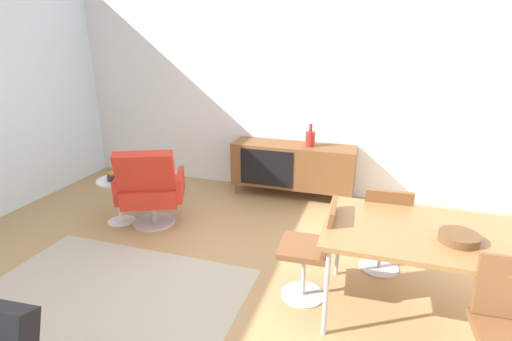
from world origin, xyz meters
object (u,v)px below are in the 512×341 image
object	(u,v)px
sideboard	(293,165)
side_table_round	(119,195)
wooden_bowl_on_table	(459,238)
dining_chair_front_right	(511,329)
lounge_chair_red	(150,187)
dining_chair_back_left	(384,225)
dining_table	(439,238)
vase_cobalt	(310,138)
fruit_bowl	(116,176)
dining_chair_near_window	(313,247)

from	to	relation	value
sideboard	side_table_round	bearing A→B (deg)	-142.28
wooden_bowl_on_table	dining_chair_front_right	xyz separation A→B (m)	(0.24, -0.46, -0.30)
sideboard	lounge_chair_red	xyz separation A→B (m)	(-1.32, -1.33, 0.03)
wooden_bowl_on_table	dining_chair_back_left	world-z (taller)	dining_chair_back_left
wooden_bowl_on_table	dining_chair_back_left	distance (m)	0.85
dining_table	wooden_bowl_on_table	distance (m)	0.16
sideboard	dining_chair_front_right	xyz separation A→B (m)	(1.85, -2.61, 0.03)
dining_table	dining_chair_back_left	bearing A→B (deg)	121.87
dining_table	side_table_round	distance (m)	3.34
sideboard	dining_chair_back_left	xyz separation A→B (m)	(1.16, -1.50, 0.03)
vase_cobalt	fruit_bowl	world-z (taller)	vase_cobalt
side_table_round	dining_chair_back_left	bearing A→B (deg)	-3.01
dining_table	fruit_bowl	xyz separation A→B (m)	(-3.24, 0.71, -0.14)
vase_cobalt	dining_chair_back_left	distance (m)	1.81
wooden_bowl_on_table	dining_chair_back_left	xyz separation A→B (m)	(-0.45, 0.66, -0.30)
dining_chair_near_window	lounge_chair_red	bearing A→B (deg)	159.46
vase_cobalt	wooden_bowl_on_table	bearing A→B (deg)	-57.10
dining_chair_near_window	sideboard	bearing A→B (deg)	106.77
dining_table	dining_chair_back_left	xyz separation A→B (m)	(-0.35, 0.56, -0.23)
vase_cobalt	lounge_chair_red	xyz separation A→B (m)	(-1.54, -1.33, -0.35)
vase_cobalt	side_table_round	distance (m)	2.42
wooden_bowl_on_table	dining_chair_back_left	bearing A→B (deg)	124.44
sideboard	side_table_round	xyz separation A→B (m)	(-1.74, -1.34, -0.12)
dining_chair_front_right	lounge_chair_red	distance (m)	3.43
wooden_bowl_on_table	dining_chair_near_window	world-z (taller)	dining_chair_near_window
wooden_bowl_on_table	dining_chair_front_right	distance (m)	0.60
dining_chair_back_left	side_table_round	bearing A→B (deg)	176.99
sideboard	vase_cobalt	size ratio (longest dim) A/B	5.57
dining_chair_near_window	fruit_bowl	xyz separation A→B (m)	(-2.36, 0.71, 0.09)
sideboard	vase_cobalt	bearing A→B (deg)	0.50
dining_chair_back_left	fruit_bowl	xyz separation A→B (m)	(-2.90, 0.15, 0.09)
dining_table	dining_chair_near_window	distance (m)	0.92
vase_cobalt	dining_table	xyz separation A→B (m)	(1.29, -2.06, -0.12)
dining_chair_back_left	vase_cobalt	bearing A→B (deg)	122.21
side_table_round	sideboard	bearing A→B (deg)	37.72
lounge_chair_red	fruit_bowl	bearing A→B (deg)	-177.49
dining_chair_back_left	side_table_round	distance (m)	2.91
sideboard	dining_chair_back_left	size ratio (longest dim) A/B	1.87
sideboard	dining_table	size ratio (longest dim) A/B	1.00
vase_cobalt	dining_chair_front_right	bearing A→B (deg)	-57.94
dining_table	side_table_round	world-z (taller)	dining_table
wooden_bowl_on_table	side_table_round	world-z (taller)	wooden_bowl_on_table
dining_table	dining_chair_back_left	distance (m)	0.70
sideboard	fruit_bowl	xyz separation A→B (m)	(-1.74, -1.34, 0.12)
dining_chair_front_right	fruit_bowl	size ratio (longest dim) A/B	4.28
wooden_bowl_on_table	dining_chair_front_right	size ratio (longest dim) A/B	0.30
dining_table	dining_chair_front_right	xyz separation A→B (m)	(0.35, -0.56, -0.23)
vase_cobalt	dining_chair_front_right	size ratio (longest dim) A/B	0.34
vase_cobalt	lounge_chair_red	distance (m)	2.06
fruit_bowl	dining_chair_near_window	bearing A→B (deg)	-16.75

